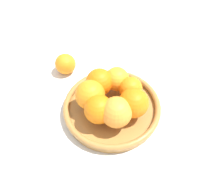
% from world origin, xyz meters
% --- Properties ---
extents(ground_plane, '(4.00, 4.00, 0.00)m').
position_xyz_m(ground_plane, '(0.00, 0.00, 0.00)').
color(ground_plane, silver).
extents(fruit_bowl, '(0.28, 0.28, 0.03)m').
position_xyz_m(fruit_bowl, '(0.00, 0.00, 0.02)').
color(fruit_bowl, '#A57238').
rests_on(fruit_bowl, ground_plane).
extents(orange_pile, '(0.20, 0.20, 0.08)m').
position_xyz_m(orange_pile, '(0.01, -0.00, 0.07)').
color(orange_pile, orange).
rests_on(orange_pile, fruit_bowl).
extents(stray_orange, '(0.07, 0.07, 0.07)m').
position_xyz_m(stray_orange, '(-0.15, -0.17, 0.03)').
color(stray_orange, orange).
rests_on(stray_orange, ground_plane).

